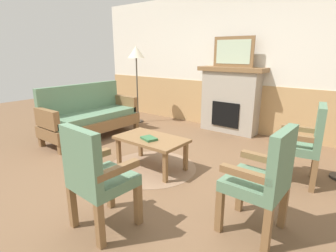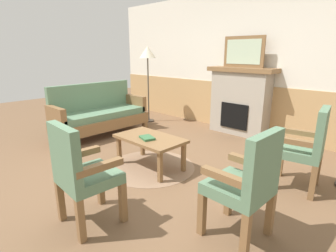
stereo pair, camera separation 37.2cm
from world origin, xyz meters
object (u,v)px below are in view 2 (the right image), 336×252
coffee_table (150,141)px  armchair_front_left (81,171)px  book_on_table (147,138)px  floor_lamp_by_couch (148,57)px  fireplace (240,101)px  framed_picture (244,52)px  armchair_by_window_left (306,145)px  couch (99,115)px  armchair_near_fireplace (247,181)px

coffee_table → armchair_front_left: size_ratio=0.98×
book_on_table → floor_lamp_by_couch: size_ratio=0.13×
fireplace → framed_picture: size_ratio=1.62×
floor_lamp_by_couch → armchair_by_window_left: bearing=-13.3°
book_on_table → armchair_by_window_left: armchair_by_window_left is taller
framed_picture → armchair_by_window_left: framed_picture is taller
coffee_table → book_on_table: bearing=-68.9°
framed_picture → book_on_table: (-0.03, -2.37, -1.10)m
couch → book_on_table: (1.85, -0.42, 0.06)m
coffee_table → floor_lamp_by_couch: size_ratio=0.57×
floor_lamp_by_couch → fireplace: bearing=17.0°
framed_picture → book_on_table: framed_picture is taller
fireplace → book_on_table: size_ratio=6.06×
armchair_front_left → book_on_table: bearing=111.4°
framed_picture → armchair_by_window_left: (1.66, -1.46, -1.02)m
coffee_table → floor_lamp_by_couch: (-1.90, 1.69, 1.06)m
coffee_table → armchair_near_fireplace: 1.72m
couch → armchair_front_left: (2.32, -1.62, 0.14)m
armchair_near_fireplace → armchair_front_left: bearing=-143.9°
floor_lamp_by_couch → couch: bearing=-86.4°
armchair_front_left → floor_lamp_by_couch: 3.93m
armchair_front_left → armchair_near_fireplace: bearing=36.1°
armchair_by_window_left → floor_lamp_by_couch: floor_lamp_by_couch is taller
armchair_near_fireplace → armchair_front_left: same height
armchair_by_window_left → armchair_near_fireplace: bearing=-93.0°
fireplace → armchair_near_fireplace: fireplace is taller
coffee_table → armchair_front_left: (0.50, -1.28, 0.15)m
fireplace → coffee_table: size_ratio=1.35×
armchair_by_window_left → armchair_front_left: (-1.22, -2.11, 0.00)m
fireplace → armchair_front_left: bearing=-83.0°
book_on_table → coffee_table: bearing=111.1°
fireplace → armchair_by_window_left: size_ratio=1.33×
framed_picture → armchair_front_left: 3.74m
floor_lamp_by_couch → armchair_near_fireplace: bearing=-30.8°
framed_picture → book_on_table: 2.61m
couch → coffee_table: couch is taller
fireplace → framed_picture: (0.00, 0.00, 0.91)m
fireplace → armchair_near_fireplace: bearing=-59.6°
couch → book_on_table: couch is taller
fireplace → armchair_near_fireplace: size_ratio=1.33×
coffee_table → armchair_near_fireplace: armchair_near_fireplace is taller
armchair_by_window_left → floor_lamp_by_couch: bearing=166.7°
armchair_by_window_left → couch: bearing=-172.1°
armchair_by_window_left → book_on_table: bearing=-151.9°
framed_picture → armchair_near_fireplace: 3.32m
armchair_near_fireplace → armchair_front_left: (-1.16, -0.84, 0.00)m
fireplace → armchair_by_window_left: fireplace is taller
fireplace → floor_lamp_by_couch: 2.21m
couch → armchair_by_window_left: 3.58m
armchair_near_fireplace → floor_lamp_by_couch: size_ratio=0.58×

